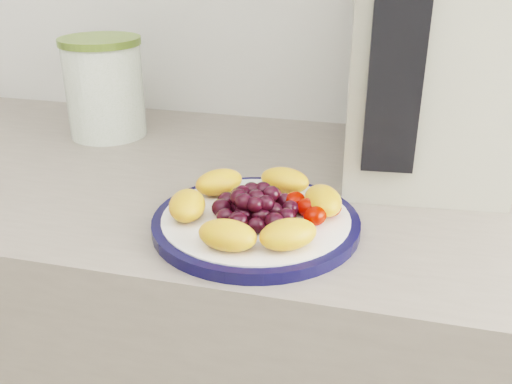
# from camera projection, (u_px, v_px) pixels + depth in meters

# --- Properties ---
(plate_rim) EXTENTS (0.26, 0.26, 0.01)m
(plate_rim) POSITION_uv_depth(u_px,v_px,m) (256.00, 223.00, 0.71)
(plate_rim) COLOR black
(plate_rim) RESTS_ON counter
(plate_face) EXTENTS (0.23, 0.23, 0.02)m
(plate_face) POSITION_uv_depth(u_px,v_px,m) (256.00, 222.00, 0.71)
(plate_face) COLOR white
(plate_face) RESTS_ON counter
(canister) EXTENTS (0.18, 0.18, 0.16)m
(canister) POSITION_uv_depth(u_px,v_px,m) (105.00, 91.00, 1.01)
(canister) COLOR #426B25
(canister) RESTS_ON counter
(canister_lid) EXTENTS (0.18, 0.18, 0.01)m
(canister_lid) POSITION_uv_depth(u_px,v_px,m) (99.00, 41.00, 0.98)
(canister_lid) COLOR olive
(canister_lid) RESTS_ON canister
(appliance_body) EXTENTS (0.25, 0.33, 0.39)m
(appliance_body) POSITION_uv_depth(u_px,v_px,m) (428.00, 43.00, 0.83)
(appliance_body) COLOR #B3B09C
(appliance_body) RESTS_ON counter
(appliance_panel) EXTENTS (0.07, 0.03, 0.29)m
(appliance_panel) POSITION_uv_depth(u_px,v_px,m) (397.00, 60.00, 0.69)
(appliance_panel) COLOR black
(appliance_panel) RESTS_ON appliance_body
(fruit_plate) EXTENTS (0.22, 0.22, 0.04)m
(fruit_plate) POSITION_uv_depth(u_px,v_px,m) (259.00, 205.00, 0.70)
(fruit_plate) COLOR orange
(fruit_plate) RESTS_ON plate_face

